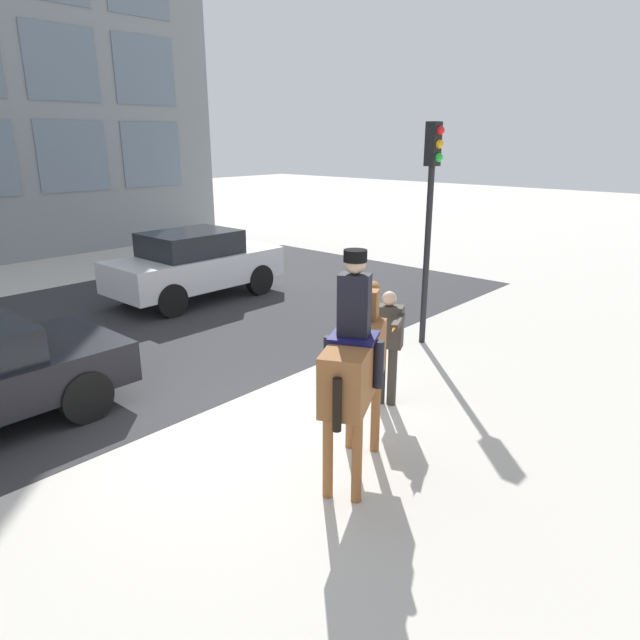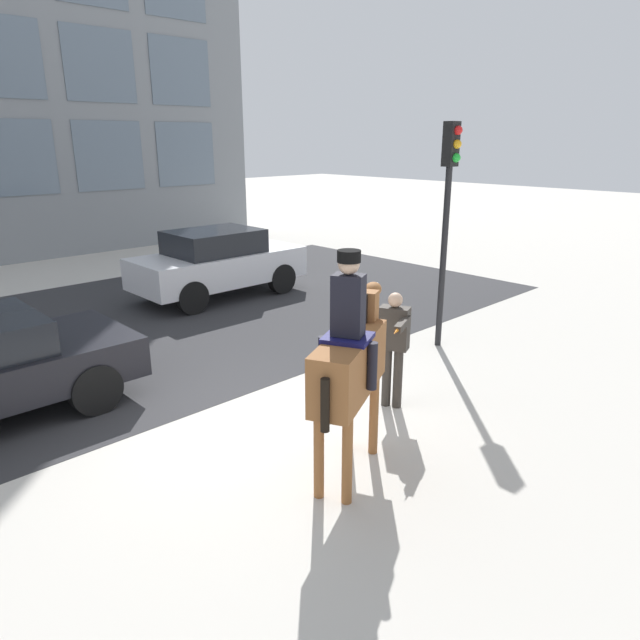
{
  "view_description": "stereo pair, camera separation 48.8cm",
  "coord_description": "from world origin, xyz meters",
  "px_view_note": "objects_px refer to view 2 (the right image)",
  "views": [
    {
      "loc": [
        -4.44,
        -5.49,
        3.63
      ],
      "look_at": [
        0.35,
        -1.18,
        1.57
      ],
      "focal_mm": 32.0,
      "sensor_mm": 36.0,
      "label": 1
    },
    {
      "loc": [
        -4.1,
        -5.84,
        3.63
      ],
      "look_at": [
        0.35,
        -1.18,
        1.57
      ],
      "focal_mm": 32.0,
      "sensor_mm": 36.0,
      "label": 2
    }
  ],
  "objects_px": {
    "mounted_horse_lead": "(350,360)",
    "street_car_far_lane": "(218,262)",
    "pedestrian_bystander": "(394,341)",
    "traffic_light": "(448,200)"
  },
  "relations": [
    {
      "from": "pedestrian_bystander",
      "to": "traffic_light",
      "type": "distance_m",
      "value": 3.23
    },
    {
      "from": "mounted_horse_lead",
      "to": "pedestrian_bystander",
      "type": "relative_size",
      "value": 1.55
    },
    {
      "from": "pedestrian_bystander",
      "to": "traffic_light",
      "type": "xyz_separation_m",
      "value": [
        2.59,
        1.02,
        1.64
      ]
    },
    {
      "from": "mounted_horse_lead",
      "to": "pedestrian_bystander",
      "type": "bearing_deg",
      "value": -2.54
    },
    {
      "from": "mounted_horse_lead",
      "to": "street_car_far_lane",
      "type": "distance_m",
      "value": 8.08
    },
    {
      "from": "pedestrian_bystander",
      "to": "street_car_far_lane",
      "type": "distance_m",
      "value": 6.84
    },
    {
      "from": "street_car_far_lane",
      "to": "pedestrian_bystander",
      "type": "bearing_deg",
      "value": -103.57
    },
    {
      "from": "pedestrian_bystander",
      "to": "traffic_light",
      "type": "relative_size",
      "value": 0.43
    },
    {
      "from": "mounted_horse_lead",
      "to": "traffic_light",
      "type": "xyz_separation_m",
      "value": [
        4.24,
        1.74,
        1.26
      ]
    },
    {
      "from": "mounted_horse_lead",
      "to": "traffic_light",
      "type": "distance_m",
      "value": 4.75
    }
  ]
}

